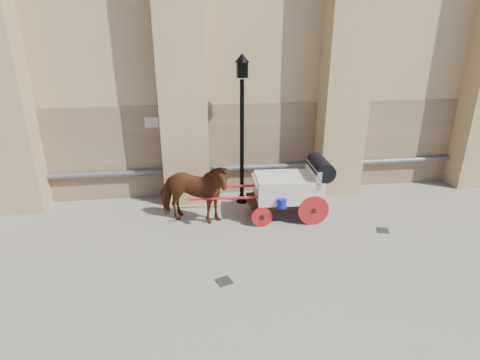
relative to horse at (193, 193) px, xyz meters
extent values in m
plane|color=slate|center=(0.84, -1.96, -0.90)|extent=(90.00, 90.00, 0.00)
cube|color=#937956|center=(2.84, 2.19, 0.60)|extent=(44.00, 0.35, 3.00)
cylinder|color=#59595B|center=(2.84, 1.92, 0.00)|extent=(42.00, 0.18, 0.18)
cube|color=beige|center=(-1.16, 2.01, 1.60)|extent=(0.42, 0.04, 0.32)
imported|color=brown|center=(0.00, 0.00, 0.00)|extent=(2.34, 1.64, 1.81)
cube|color=black|center=(2.62, 0.02, -0.37)|extent=(2.18, 1.09, 0.12)
cube|color=beige|center=(2.71, 0.02, 0.01)|extent=(1.90, 1.31, 0.68)
cube|color=beige|center=(3.44, -0.03, 0.40)|extent=(0.22, 1.21, 0.53)
cube|color=beige|center=(1.89, 0.06, 0.26)|extent=(0.40, 1.08, 0.10)
cylinder|color=black|center=(3.63, -0.04, 0.59)|extent=(0.61, 1.24, 0.54)
cylinder|color=#B3181A|center=(3.30, -0.62, -0.47)|extent=(0.87, 0.11, 0.87)
cylinder|color=#B3181A|center=(3.38, 0.58, -0.47)|extent=(0.87, 0.11, 0.87)
cylinder|color=#B3181A|center=(1.86, -0.53, -0.61)|extent=(0.58, 0.09, 0.58)
cylinder|color=#B3181A|center=(1.93, 0.66, -0.61)|extent=(0.58, 0.09, 0.58)
cylinder|color=#B3181A|center=(1.00, -0.32, -0.08)|extent=(2.32, 0.20, 0.07)
cylinder|color=#B3181A|center=(1.05, 0.55, -0.08)|extent=(2.32, 0.20, 0.07)
cylinder|color=#0C11CA|center=(2.38, -0.64, -0.18)|extent=(0.25, 0.25, 0.25)
cylinder|color=black|center=(1.55, 1.21, 1.01)|extent=(0.13, 0.13, 3.83)
cone|color=black|center=(1.55, 1.21, -0.71)|extent=(0.38, 0.38, 0.38)
cube|color=black|center=(1.55, 1.21, 3.20)|extent=(0.30, 0.30, 0.45)
cone|color=black|center=(1.55, 1.21, 3.52)|extent=(0.43, 0.43, 0.26)
cube|color=black|center=(0.56, -2.91, -0.90)|extent=(0.41, 0.41, 0.01)
cube|color=black|center=(5.10, -1.25, -0.90)|extent=(0.41, 0.41, 0.01)
camera|label=1|loc=(-0.05, -9.68, 4.08)|focal=28.00mm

